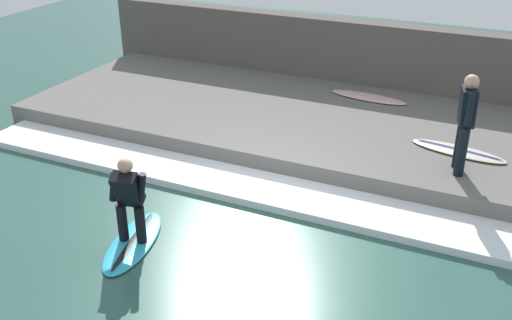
{
  "coord_description": "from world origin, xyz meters",
  "views": [
    {
      "loc": [
        -7.62,
        -3.65,
        5.01
      ],
      "look_at": [
        0.29,
        0.0,
        0.7
      ],
      "focal_mm": 42.0,
      "sensor_mm": 36.0,
      "label": 1
    }
  ],
  "objects": [
    {
      "name": "surfboard_riding",
      "position": [
        -1.7,
        1.07,
        0.03
      ],
      "size": [
        1.79,
        0.96,
        0.07
      ],
      "color": "#2DADD1",
      "rests_on": "ground_plane"
    },
    {
      "name": "back_wall",
      "position": [
        5.65,
        0.0,
        0.91
      ],
      "size": [
        0.5,
        12.77,
        1.82
      ],
      "primitive_type": "cube",
      "color": "#544F49",
      "rests_on": "ground_plane"
    },
    {
      "name": "surfboard_spare",
      "position": [
        4.61,
        -0.72,
        0.44
      ],
      "size": [
        0.63,
        1.75,
        0.06
      ],
      "color": "beige",
      "rests_on": "concrete_ledge"
    },
    {
      "name": "concrete_ledge",
      "position": [
        3.2,
        0.0,
        0.21
      ],
      "size": [
        4.4,
        12.16,
        0.41
      ],
      "primitive_type": "cube",
      "color": "#66635E",
      "rests_on": "ground_plane"
    },
    {
      "name": "ground_plane",
      "position": [
        0.0,
        0.0,
        0.0
      ],
      "size": [
        28.0,
        28.0,
        0.0
      ],
      "primitive_type": "plane",
      "color": "#2D564C"
    },
    {
      "name": "wave_foam_crest",
      "position": [
        0.47,
        0.0,
        0.06
      ],
      "size": [
        1.06,
        11.56,
        0.13
      ],
      "primitive_type": "cube",
      "color": "white",
      "rests_on": "ground_plane"
    },
    {
      "name": "surfer_waiting_near",
      "position": [
        1.85,
        -2.98,
        1.36
      ],
      "size": [
        0.56,
        0.33,
        1.68
      ],
      "color": "black",
      "rests_on": "concrete_ledge"
    },
    {
      "name": "surfboard_waiting_near",
      "position": [
        2.6,
        -2.9,
        0.44
      ],
      "size": [
        0.75,
        1.74,
        0.07
      ],
      "color": "beige",
      "rests_on": "concrete_ledge"
    },
    {
      "name": "surfer_riding",
      "position": [
        -1.7,
        1.07,
        0.8
      ],
      "size": [
        0.48,
        0.6,
        1.34
      ],
      "color": "black",
      "rests_on": "surfboard_riding"
    }
  ]
}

